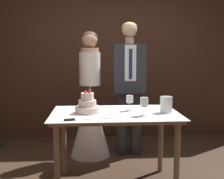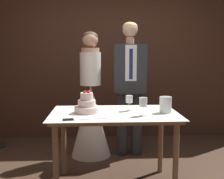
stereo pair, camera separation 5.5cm
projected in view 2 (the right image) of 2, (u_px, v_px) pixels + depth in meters
name	position (u px, v px, depth m)	size (l,w,h in m)	color
wall_back	(115.00, 51.00, 4.64)	(5.24, 0.12, 2.88)	#472B1E
cake_table	(114.00, 122.00, 2.90)	(1.30, 0.82, 0.79)	#8E6B4C
tiered_cake	(87.00, 105.00, 2.87)	(0.25, 0.25, 0.23)	beige
cake_knife	(77.00, 119.00, 2.56)	(0.44, 0.11, 0.02)	silver
wine_glass_near	(129.00, 100.00, 2.96)	(0.07, 0.07, 0.16)	silver
wine_glass_middle	(143.00, 103.00, 2.72)	(0.08, 0.08, 0.18)	silver
hurricane_candle	(166.00, 105.00, 2.87)	(0.13, 0.13, 0.17)	silver
bride	(91.00, 111.00, 3.80)	(0.54, 0.54, 1.68)	white
groom	(130.00, 82.00, 3.78)	(0.43, 0.25, 1.81)	#282B30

